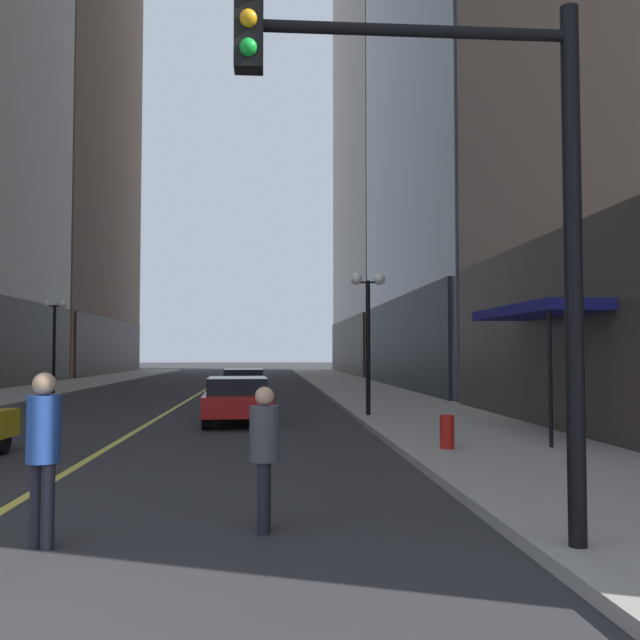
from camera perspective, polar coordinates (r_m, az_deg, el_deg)
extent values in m
plane|color=#2D2D30|center=(38.71, -9.30, -5.62)|extent=(200.00, 200.00, 0.00)
cube|color=#9E9991|center=(40.27, -21.12, -5.25)|extent=(4.50, 78.00, 0.15)
cube|color=#9E9991|center=(38.86, 2.97, -5.53)|extent=(4.50, 78.00, 0.15)
cube|color=#E5D64C|center=(38.70, -9.30, -5.61)|extent=(0.16, 70.00, 0.01)
cube|color=#403C35|center=(40.50, -24.46, -1.74)|extent=(0.50, 22.80, 5.00)
cube|color=#332A23|center=(65.03, -16.67, -2.12)|extent=(0.50, 24.70, 5.00)
cube|color=#332A23|center=(16.20, 22.17, -0.80)|extent=(0.50, 20.90, 5.00)
cube|color=#212327|center=(38.68, 6.51, -1.93)|extent=(0.50, 22.80, 5.00)
cube|color=#332A23|center=(63.91, 2.25, -2.22)|extent=(0.50, 24.70, 5.00)
cube|color=navy|center=(17.18, 17.30, 0.70)|extent=(1.60, 5.11, 0.24)
cylinder|color=black|center=(14.67, 18.29, -4.83)|extent=(0.08, 0.08, 2.88)
cylinder|color=black|center=(15.41, -24.65, -8.79)|extent=(0.24, 0.65, 0.64)
cube|color=#B21919|center=(20.17, -6.78, -6.71)|extent=(2.04, 4.24, 0.55)
cube|color=black|center=(19.93, -6.77, -5.39)|extent=(1.73, 2.40, 0.50)
cylinder|color=black|center=(21.66, -8.93, -7.15)|extent=(0.25, 0.65, 0.64)
cylinder|color=black|center=(21.66, -4.63, -7.17)|extent=(0.25, 0.65, 0.64)
cylinder|color=black|center=(18.76, -9.28, -7.85)|extent=(0.25, 0.65, 0.64)
cylinder|color=black|center=(18.75, -4.29, -7.88)|extent=(0.25, 0.65, 0.64)
cube|color=silver|center=(29.96, -6.25, -5.38)|extent=(1.92, 4.21, 0.55)
cube|color=black|center=(29.74, -6.25, -4.48)|extent=(1.66, 2.37, 0.50)
cylinder|color=black|center=(31.46, -7.67, -5.74)|extent=(0.23, 0.64, 0.64)
cylinder|color=black|center=(31.44, -4.76, -5.76)|extent=(0.23, 0.64, 0.64)
cylinder|color=black|center=(28.54, -7.90, -6.06)|extent=(0.23, 0.64, 0.64)
cylinder|color=black|center=(28.52, -4.69, -6.08)|extent=(0.23, 0.64, 0.64)
cylinder|color=black|center=(7.98, -21.34, -13.98)|extent=(0.14, 0.14, 0.88)
cylinder|color=black|center=(8.09, -22.13, -13.80)|extent=(0.14, 0.14, 0.88)
cylinder|color=#234799|center=(7.91, -21.64, -8.27)|extent=(0.46, 0.46, 0.70)
sphere|color=tan|center=(7.88, -21.58, -4.87)|extent=(0.24, 0.24, 0.24)
cylinder|color=black|center=(8.09, -4.64, -14.30)|extent=(0.14, 0.14, 0.80)
cylinder|color=black|center=(8.24, -4.53, -14.08)|extent=(0.14, 0.14, 0.80)
cylinder|color=#3F3F44|center=(8.05, -4.57, -9.21)|extent=(0.37, 0.37, 0.63)
sphere|color=tan|center=(8.02, -4.55, -6.21)|extent=(0.22, 0.22, 0.22)
cylinder|color=black|center=(7.33, 19.99, 3.12)|extent=(0.18, 0.18, 5.50)
cylinder|color=black|center=(7.50, 7.51, 22.37)|extent=(3.20, 0.12, 0.12)
cube|color=black|center=(7.37, -5.83, 22.83)|extent=(0.28, 0.24, 0.90)
sphere|color=orange|center=(7.24, -5.86, 23.30)|extent=(0.17, 0.17, 0.17)
sphere|color=green|center=(7.12, -5.87, 21.28)|extent=(0.17, 0.17, 0.17)
cylinder|color=black|center=(34.21, -20.89, -2.36)|extent=(0.14, 0.14, 4.20)
cylinder|color=black|center=(34.28, -20.83, 1.07)|extent=(0.80, 0.06, 0.06)
sphere|color=white|center=(34.38, -21.39, 1.24)|extent=(0.36, 0.36, 0.36)
sphere|color=white|center=(34.18, -20.27, 1.24)|extent=(0.36, 0.36, 0.36)
cylinder|color=black|center=(21.12, 3.95, -2.45)|extent=(0.14, 0.14, 4.20)
cylinder|color=black|center=(21.23, 3.93, 3.09)|extent=(0.80, 0.06, 0.06)
sphere|color=white|center=(21.19, 2.99, 3.37)|extent=(0.36, 0.36, 0.36)
sphere|color=white|center=(21.29, 4.86, 3.34)|extent=(0.36, 0.36, 0.36)
cylinder|color=red|center=(14.09, 10.33, -9.26)|extent=(0.28, 0.28, 0.80)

